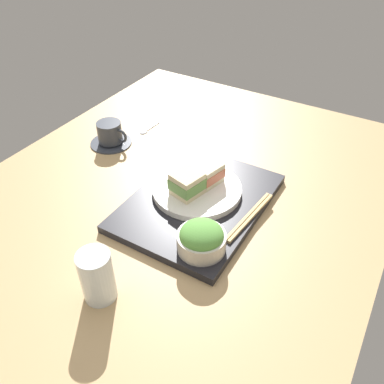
# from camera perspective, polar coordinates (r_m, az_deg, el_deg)

# --- Properties ---
(ground_plane) EXTENTS (1.40, 1.00, 0.03)m
(ground_plane) POSITION_cam_1_polar(r_m,az_deg,el_deg) (1.00, -3.84, -2.62)
(ground_plane) COLOR tan
(serving_tray) EXTENTS (0.40, 0.30, 0.02)m
(serving_tray) POSITION_cam_1_polar(r_m,az_deg,el_deg) (0.98, 0.88, -1.45)
(serving_tray) COLOR black
(serving_tray) RESTS_ON ground_plane
(sandwich_plate) EXTENTS (0.22, 0.22, 0.02)m
(sandwich_plate) POSITION_cam_1_polar(r_m,az_deg,el_deg) (0.99, 0.71, 0.40)
(sandwich_plate) COLOR white
(sandwich_plate) RESTS_ON serving_tray
(sandwich_near) EXTENTS (0.08, 0.08, 0.06)m
(sandwich_near) POSITION_cam_1_polar(r_m,az_deg,el_deg) (0.95, -0.68, 1.20)
(sandwich_near) COLOR beige
(sandwich_near) RESTS_ON sandwich_plate
(sandwich_far) EXTENTS (0.08, 0.08, 0.05)m
(sandwich_far) POSITION_cam_1_polar(r_m,az_deg,el_deg) (0.99, 2.08, 2.73)
(sandwich_far) COLOR beige
(sandwich_far) RESTS_ON sandwich_plate
(salad_bowl) EXTENTS (0.10, 0.10, 0.06)m
(salad_bowl) POSITION_cam_1_polar(r_m,az_deg,el_deg) (0.84, 1.35, -6.59)
(salad_bowl) COLOR beige
(salad_bowl) RESTS_ON serving_tray
(chopsticks_pair) EXTENTS (0.19, 0.04, 0.01)m
(chopsticks_pair) POSITION_cam_1_polar(r_m,az_deg,el_deg) (0.93, 8.16, -3.47)
(chopsticks_pair) COLOR tan
(chopsticks_pair) RESTS_ON serving_tray
(coffee_cup) EXTENTS (0.12, 0.12, 0.07)m
(coffee_cup) POSITION_cam_1_polar(r_m,az_deg,el_deg) (1.22, -11.52, 7.98)
(coffee_cup) COLOR #333842
(coffee_cup) RESTS_ON ground_plane
(drinking_glass) EXTENTS (0.06, 0.06, 0.11)m
(drinking_glass) POSITION_cam_1_polar(r_m,az_deg,el_deg) (0.78, -13.32, -11.55)
(drinking_glass) COLOR silver
(drinking_glass) RESTS_ON ground_plane
(teaspoon) EXTENTS (0.09, 0.02, 0.01)m
(teaspoon) POSITION_cam_1_polar(r_m,az_deg,el_deg) (1.28, -6.54, 8.71)
(teaspoon) COLOR silver
(teaspoon) RESTS_ON ground_plane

